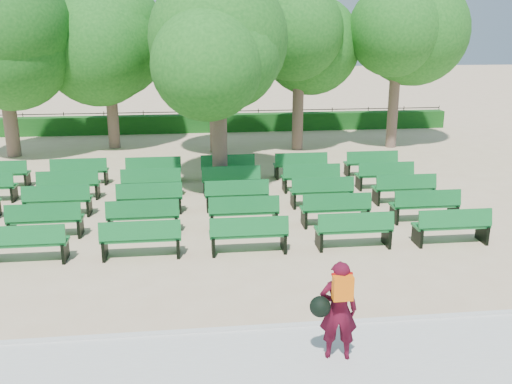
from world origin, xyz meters
The scene contains 9 objects.
ground centered at (0.00, 0.00, 0.00)m, with size 120.00×120.00×0.00m, color #CEAF89.
paving centered at (0.00, -7.40, 0.03)m, with size 30.00×2.20×0.06m, color silver.
curb centered at (0.00, -6.25, 0.05)m, with size 30.00×0.12×0.10m, color silver.
hedge centered at (0.00, 14.00, 0.45)m, with size 26.00×0.70×0.90m, color #155016.
fence centered at (0.00, 14.40, 0.00)m, with size 26.00×0.10×1.02m, color black, non-canonical shape.
tree_line centered at (0.00, 10.00, 0.00)m, with size 21.80×6.80×7.04m, color #226D1E, non-canonical shape.
bench_array centered at (-0.62, 0.95, 0.10)m, with size 1.94×0.67×1.21m.
tree_among centered at (0.31, 2.91, 4.17)m, with size 4.42×4.42×6.19m.
person centered at (1.62, -7.33, 0.95)m, with size 0.84×0.53×1.72m.
Camera 1 is at (-0.68, -15.48, 5.41)m, focal length 40.00 mm.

